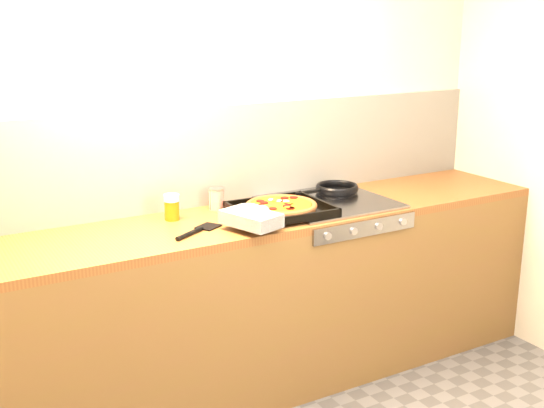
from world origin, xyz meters
TOP-DOWN VIEW (x-y plane):
  - room_shell at (0.00, 1.39)m, footprint 3.20×3.20m
  - counter_run at (0.00, 1.10)m, footprint 3.20×0.62m
  - stovetop at (0.45, 1.10)m, footprint 0.60×0.56m
  - pizza_on_tray at (0.06, 1.00)m, footprint 0.59×0.50m
  - frying_pan at (0.57, 1.21)m, footprint 0.39×0.24m
  - tomato_can at (-0.10, 1.28)m, footprint 0.09×0.09m
  - juice_glass at (-0.36, 1.23)m, footprint 0.09×0.09m
  - wooden_spoon at (0.21, 1.29)m, footprint 0.30×0.06m
  - black_spatula at (-0.33, 0.99)m, footprint 0.27×0.19m

SIDE VIEW (x-z plane):
  - counter_run at x=0.00m, z-range 0.00..0.90m
  - stovetop at x=0.45m, z-range 0.90..0.92m
  - black_spatula at x=-0.33m, z-range 0.90..0.92m
  - wooden_spoon at x=0.21m, z-range 0.90..0.92m
  - frying_pan at x=0.57m, z-range 0.92..0.95m
  - pizza_on_tray at x=0.06m, z-range 0.91..0.98m
  - tomato_can at x=-0.10m, z-range 0.90..1.01m
  - juice_glass at x=-0.36m, z-range 0.90..1.02m
  - room_shell at x=0.00m, z-range -0.45..2.75m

